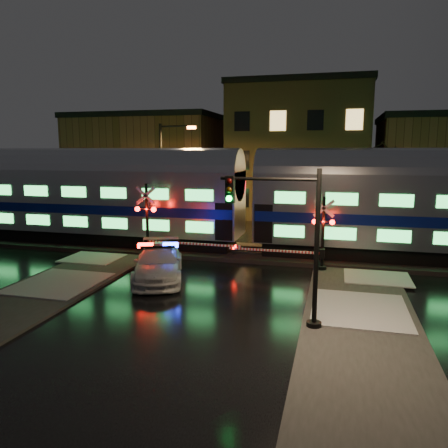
# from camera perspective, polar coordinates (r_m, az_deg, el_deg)

# --- Properties ---
(ground) EXTENTS (120.00, 120.00, 0.00)m
(ground) POSITION_cam_1_polar(r_m,az_deg,el_deg) (21.11, -1.16, -7.03)
(ground) COLOR black
(ground) RESTS_ON ground
(ballast) EXTENTS (90.00, 4.20, 0.24)m
(ballast) POSITION_cam_1_polar(r_m,az_deg,el_deg) (25.77, 1.84, -3.68)
(ballast) COLOR black
(ballast) RESTS_ON ground
(sidewalk_left) EXTENTS (4.00, 20.00, 0.12)m
(sidewalk_left) POSITION_cam_1_polar(r_m,az_deg,el_deg) (19.00, -26.05, -9.79)
(sidewalk_left) COLOR #2D2D2D
(sidewalk_left) RESTS_ON ground
(sidewalk_right) EXTENTS (4.00, 20.00, 0.12)m
(sidewalk_right) POSITION_cam_1_polar(r_m,az_deg,el_deg) (14.78, 17.79, -14.80)
(sidewalk_right) COLOR #2D2D2D
(sidewalk_right) RESTS_ON ground
(building_left) EXTENTS (14.00, 10.00, 9.00)m
(building_left) POSITION_cam_1_polar(r_m,az_deg,el_deg) (45.42, -9.59, 7.57)
(building_left) COLOR brown
(building_left) RESTS_ON ground
(building_mid) EXTENTS (12.00, 11.00, 11.50)m
(building_mid) POSITION_cam_1_polar(r_m,az_deg,el_deg) (42.11, 9.90, 9.11)
(building_mid) COLOR brown
(building_mid) RESTS_ON ground
(train) EXTENTS (51.00, 3.12, 5.92)m
(train) POSITION_cam_1_polar(r_m,az_deg,el_deg) (25.08, 3.27, 3.52)
(train) COLOR black
(train) RESTS_ON ballast
(police_car) EXTENTS (3.86, 5.80, 1.73)m
(police_car) POSITION_cam_1_polar(r_m,az_deg,el_deg) (20.95, -8.55, -5.03)
(police_car) COLOR silver
(police_car) RESTS_ON ground
(crossing_signal_right) EXTENTS (5.37, 0.64, 3.80)m
(crossing_signal_right) POSITION_cam_1_polar(r_m,az_deg,el_deg) (22.25, 11.82, -2.21)
(crossing_signal_right) COLOR black
(crossing_signal_right) RESTS_ON ground
(crossing_signal_left) EXTENTS (6.01, 0.67, 4.26)m
(crossing_signal_left) POSITION_cam_1_polar(r_m,az_deg,el_deg) (24.21, -9.29, -0.69)
(crossing_signal_left) COLOR black
(crossing_signal_left) RESTS_ON ground
(traffic_light) EXTENTS (3.54, 0.67, 5.48)m
(traffic_light) POSITION_cam_1_polar(r_m,az_deg,el_deg) (14.80, 8.68, -2.76)
(traffic_light) COLOR black
(traffic_light) RESTS_ON ground
(streetlight) EXTENTS (2.62, 0.27, 7.83)m
(streetlight) POSITION_cam_1_polar(r_m,az_deg,el_deg) (30.78, -7.72, 6.70)
(streetlight) COLOR black
(streetlight) RESTS_ON ground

